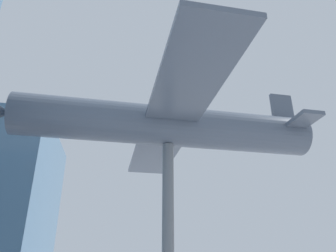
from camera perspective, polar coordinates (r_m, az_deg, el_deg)
support_pylon_central at (r=13.33m, az=0.00°, el=-17.21°), size 0.47×0.47×6.88m
suspended_airplane at (r=14.49m, az=-1.20°, el=0.14°), size 14.44×14.85×3.10m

